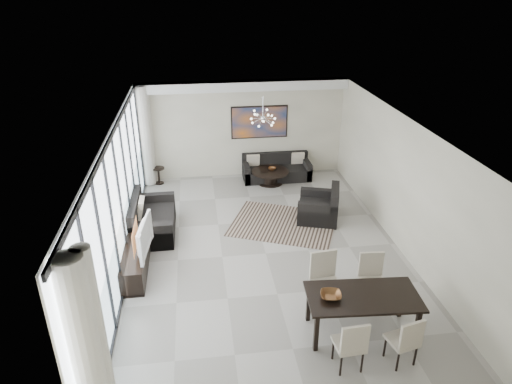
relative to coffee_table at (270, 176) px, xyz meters
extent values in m
cube|color=#A8A39B|center=(-0.72, -3.75, -0.21)|extent=(6.00, 9.00, 0.02)
cube|color=white|center=(-0.72, -3.75, 2.67)|extent=(6.00, 9.00, 0.02)
cube|color=silver|center=(-0.72, 0.74, 1.23)|extent=(6.00, 0.02, 2.90)
cube|color=silver|center=(-0.72, -8.24, 1.23)|extent=(6.00, 0.02, 2.90)
cube|color=silver|center=(2.27, -3.75, 1.23)|extent=(0.02, 9.00, 2.90)
cube|color=white|center=(-3.70, -3.75, 1.23)|extent=(0.01, 8.95, 2.85)
cube|color=black|center=(-3.66, -3.75, 2.63)|extent=(0.04, 8.95, 0.10)
cube|color=black|center=(-3.66, -3.75, -0.19)|extent=(0.04, 8.95, 0.06)
cube|color=black|center=(-3.66, -7.75, 1.23)|extent=(0.04, 0.05, 2.88)
cube|color=black|center=(-3.66, -6.75, 1.23)|extent=(0.04, 0.05, 2.88)
cube|color=black|center=(-3.66, -5.75, 1.23)|extent=(0.04, 0.05, 2.88)
cube|color=black|center=(-3.66, -4.75, 1.23)|extent=(0.04, 0.05, 2.88)
cube|color=black|center=(-3.66, -3.75, 1.23)|extent=(0.04, 0.05, 2.88)
cube|color=black|center=(-3.66, -2.75, 1.23)|extent=(0.04, 0.05, 2.88)
cube|color=black|center=(-3.66, -1.75, 1.23)|extent=(0.04, 0.05, 2.88)
cube|color=black|center=(-3.66, -0.75, 1.23)|extent=(0.04, 0.05, 2.88)
cube|color=black|center=(-3.66, 0.25, 1.23)|extent=(0.04, 0.05, 2.88)
cylinder|color=silver|center=(-3.52, -7.90, 1.23)|extent=(0.36, 0.36, 2.85)
cylinder|color=silver|center=(-3.52, 0.40, 1.23)|extent=(0.36, 0.36, 2.85)
cube|color=white|center=(-0.72, 0.55, 2.55)|extent=(5.98, 0.40, 0.26)
cube|color=#C8631B|center=(-0.22, 0.72, 1.43)|extent=(1.68, 0.04, 0.98)
cylinder|color=silver|center=(-0.42, -1.25, 2.41)|extent=(0.02, 0.02, 0.55)
sphere|color=silver|center=(-0.42, -1.25, 2.13)|extent=(0.12, 0.12, 0.12)
cube|color=black|center=(-0.07, -2.48, -0.21)|extent=(3.02, 2.72, 0.01)
cylinder|color=black|center=(0.00, 0.00, 0.14)|extent=(1.09, 1.09, 0.04)
cylinder|color=black|center=(0.00, 0.00, -0.05)|extent=(0.48, 0.48, 0.34)
cylinder|color=black|center=(0.00, 0.00, -0.20)|extent=(0.76, 0.76, 0.03)
imported|color=brown|center=(0.06, 0.07, 0.20)|extent=(0.26, 0.26, 0.07)
cube|color=black|center=(0.24, 0.27, -0.03)|extent=(2.00, 0.82, 0.36)
cube|color=black|center=(0.24, 0.60, 0.33)|extent=(2.00, 0.16, 0.36)
cube|color=black|center=(-0.68, 0.27, 0.05)|extent=(0.16, 0.82, 0.53)
cube|color=black|center=(1.16, 0.27, 0.05)|extent=(0.16, 0.82, 0.53)
cube|color=black|center=(-3.22, -2.46, 0.01)|extent=(0.99, 1.76, 0.44)
cube|color=black|center=(-3.61, -2.46, 0.45)|extent=(0.20, 1.76, 0.44)
cube|color=black|center=(-3.22, -3.24, 0.10)|extent=(0.99, 0.20, 0.64)
cube|color=black|center=(-3.22, -1.68, 0.10)|extent=(0.99, 0.20, 0.64)
cube|color=black|center=(0.83, -2.33, 0.00)|extent=(1.23, 1.26, 0.43)
cube|color=black|center=(1.20, -2.45, 0.43)|extent=(0.49, 1.03, 0.43)
cube|color=black|center=(0.96, -1.94, 0.10)|extent=(0.98, 0.48, 0.62)
cube|color=black|center=(0.71, -2.73, 0.10)|extent=(0.98, 0.48, 0.62)
cylinder|color=black|center=(-3.24, 0.40, 0.26)|extent=(0.36, 0.36, 0.04)
cylinder|color=black|center=(-3.24, 0.40, 0.02)|extent=(0.06, 0.06, 0.45)
cylinder|color=black|center=(-3.24, 0.40, -0.20)|extent=(0.25, 0.25, 0.03)
cube|color=black|center=(-3.48, -4.09, 0.05)|extent=(0.47, 1.67, 0.52)
imported|color=gray|center=(-3.32, -4.12, 0.64)|extent=(0.26, 1.16, 0.66)
cube|color=black|center=(0.49, -6.39, 0.54)|extent=(1.92, 1.06, 0.04)
cube|color=black|center=(-0.36, -6.70, 0.15)|extent=(0.07, 0.07, 0.73)
cube|color=black|center=(-0.31, -5.97, 0.15)|extent=(0.07, 0.07, 0.73)
cube|color=black|center=(1.29, -6.81, 0.15)|extent=(0.07, 0.07, 0.73)
cube|color=black|center=(1.34, -6.09, 0.15)|extent=(0.07, 0.07, 0.73)
cube|color=beige|center=(0.04, -7.08, 0.22)|extent=(0.46, 0.46, 0.06)
cube|color=beige|center=(0.05, -7.27, 0.47)|extent=(0.44, 0.07, 0.53)
cylinder|color=black|center=(-0.14, -6.92, -0.01)|extent=(0.04, 0.04, 0.41)
cylinder|color=black|center=(0.22, -7.24, -0.01)|extent=(0.04, 0.04, 0.41)
cube|color=beige|center=(0.90, -7.10, 0.20)|extent=(0.50, 0.50, 0.05)
cube|color=beige|center=(0.94, -7.28, 0.44)|extent=(0.42, 0.14, 0.51)
cylinder|color=black|center=(0.70, -6.98, -0.02)|extent=(0.04, 0.04, 0.39)
cylinder|color=black|center=(1.09, -7.22, -0.02)|extent=(0.04, 0.04, 0.39)
cube|color=beige|center=(0.09, -5.67, 0.28)|extent=(0.55, 0.55, 0.06)
cube|color=beige|center=(0.06, -5.45, 0.56)|extent=(0.50, 0.11, 0.60)
cylinder|color=black|center=(0.31, -5.84, 0.02)|extent=(0.04, 0.04, 0.46)
cylinder|color=black|center=(-0.13, -5.50, 0.02)|extent=(0.04, 0.04, 0.46)
cube|color=beige|center=(0.96, -5.66, 0.24)|extent=(0.49, 0.49, 0.06)
cube|color=beige|center=(0.98, -5.47, 0.49)|extent=(0.45, 0.09, 0.55)
cylinder|color=black|center=(1.12, -5.85, 0.00)|extent=(0.04, 0.04, 0.42)
cylinder|color=black|center=(0.80, -5.47, 0.00)|extent=(0.04, 0.04, 0.42)
imported|color=brown|center=(-0.06, -6.37, 0.60)|extent=(0.40, 0.40, 0.08)
camera|label=1|loc=(-2.09, -12.15, 5.32)|focal=32.00mm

